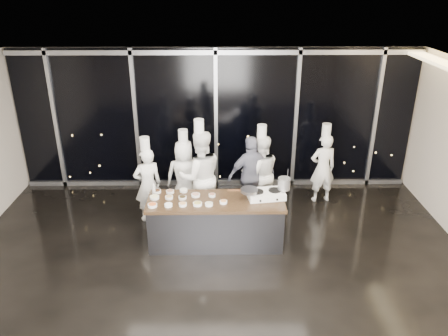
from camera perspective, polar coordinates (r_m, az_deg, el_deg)
The scene contains 15 objects.
ground at distance 7.57m, azimuth -1.08°, elevation -13.44°, with size 9.00×9.00×0.00m, color black.
room_shell at distance 6.46m, azimuth 0.33°, elevation 2.63°, with size 9.02×7.02×3.21m.
window_wall at distance 9.91m, azimuth -1.05°, elevation 6.30°, with size 8.90×0.11×3.20m.
demo_counter at distance 8.06m, azimuth -1.07°, elevation -6.99°, with size 2.46×0.86×0.90m.
stove at distance 7.93m, azimuth 5.49°, elevation -3.42°, with size 0.71×0.50×0.14m.
frying_pan at distance 7.82m, azimuth 3.25°, elevation -2.94°, with size 0.56×0.36×0.05m.
stock_pot at distance 7.94m, azimuth 7.85°, elevation -2.03°, with size 0.22×0.22×0.22m, color #B1B1B3.
prep_bowls at distance 7.87m, azimuth -5.73°, elevation -3.97°, with size 1.39×0.72×0.05m.
squeeze_bottle at distance 8.11m, azimuth -9.18°, elevation -2.64°, with size 0.06×0.06×0.23m.
chef_far_left at distance 8.80m, azimuth -9.92°, elevation -2.02°, with size 0.66×0.57×1.77m.
chef_left at distance 9.02m, azimuth -5.16°, elevation -1.05°, with size 0.80×0.54×1.81m.
chef_center at distance 8.65m, azimuth -3.13°, elevation -1.04°, with size 1.07×0.93×2.12m.
guest at distance 8.93m, azimuth 3.60°, elevation -1.00°, with size 1.06×0.66×1.68m.
chef_right at distance 9.07m, azimuth 4.76°, elevation -0.65°, with size 0.89×0.75×1.88m.
chef_side at distance 9.65m, azimuth 12.78°, elevation 0.12°, with size 0.62×0.46×1.78m.
Camera 1 is at (0.06, -6.02, 4.58)m, focal length 35.00 mm.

